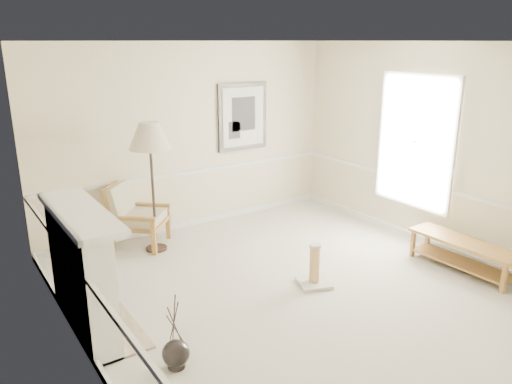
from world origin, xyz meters
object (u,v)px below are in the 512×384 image
(armchair, at_px, (133,212))
(floor_vase, at_px, (176,354))
(bench, at_px, (463,251))
(floor_lamp, at_px, (150,139))
(scratching_post, at_px, (314,272))

(armchair, bearing_deg, floor_vase, -151.13)
(floor_vase, xyz_separation_m, bench, (4.01, -0.22, 0.14))
(floor_lamp, distance_m, scratching_post, 2.82)
(floor_lamp, bearing_deg, bench, -43.11)
(armchair, height_order, bench, armchair)
(bench, relative_size, scratching_post, 2.69)
(bench, bearing_deg, scratching_post, 158.09)
(armchair, bearing_deg, bench, -91.92)
(armchair, xyz_separation_m, floor_lamp, (0.20, -0.35, 1.11))
(floor_vase, xyz_separation_m, armchair, (0.74, 3.01, 0.37))
(floor_vase, bearing_deg, bench, -3.11)
(floor_vase, distance_m, armchair, 3.12)
(armchair, distance_m, floor_lamp, 1.18)
(floor_vase, xyz_separation_m, floor_lamp, (0.94, 2.66, 1.48))
(floor_vase, relative_size, scratching_post, 1.40)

